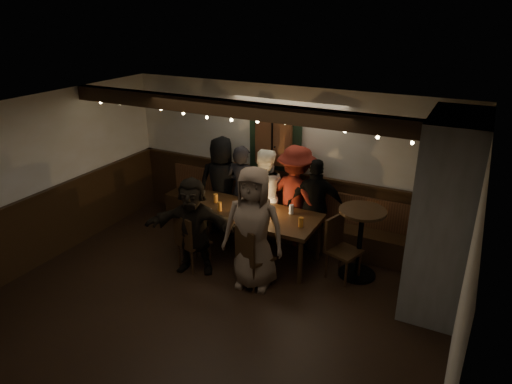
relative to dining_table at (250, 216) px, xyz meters
The scene contains 13 objects.
room 1.26m from the dining_table, ahead, with size 6.02×5.01×2.62m.
dining_table is the anchor object (origin of this frame).
chair_near_left 1.03m from the dining_table, 130.25° to the right, with size 0.52×0.52×0.91m.
chair_near_right 0.87m from the dining_table, 61.80° to the right, with size 0.57×0.57×0.94m.
chair_end 1.46m from the dining_table, ahead, with size 0.54×0.54×0.95m.
high_top 1.72m from the dining_table, ahead, with size 0.68×0.68×1.09m.
person_a 1.16m from the dining_table, 143.12° to the left, with size 0.83×0.54×1.71m, color black.
person_b 0.81m from the dining_table, 127.69° to the left, with size 0.60×0.39×1.63m, color black.
person_c 0.66m from the dining_table, 96.87° to the left, with size 0.79×0.62×1.63m, color white.
person_d 0.89m from the dining_table, 57.98° to the left, with size 1.12×0.64×1.73m, color #54150F.
person_e 1.09m from the dining_table, 38.68° to the left, with size 0.92×0.38×1.58m, color black.
person_f 0.94m from the dining_table, 126.18° to the right, with size 1.40×0.45×1.51m, color black.
person_g 0.83m from the dining_table, 58.73° to the right, with size 0.89×0.58×1.81m, color brown.
Camera 1 is at (2.89, -4.35, 3.81)m, focal length 32.00 mm.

